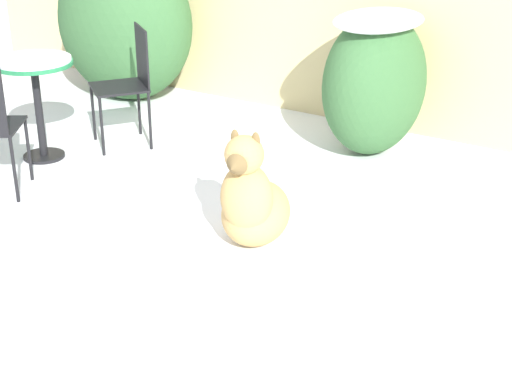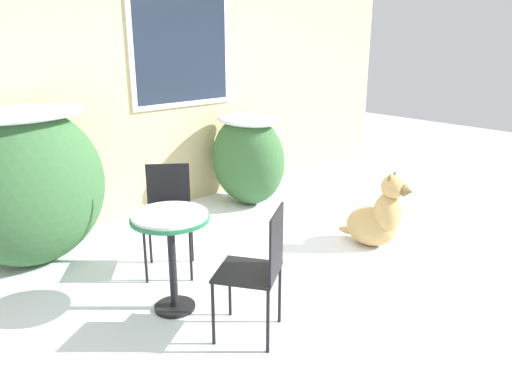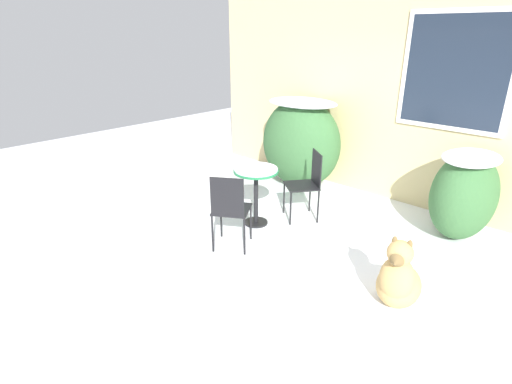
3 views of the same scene
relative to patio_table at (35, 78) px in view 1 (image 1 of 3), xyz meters
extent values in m
plane|color=white|center=(1.33, -0.09, -0.65)|extent=(16.00, 16.00, 0.00)
ellipsoid|color=#386638|center=(-0.48, 1.57, 0.08)|extent=(1.39, 1.02, 1.46)
ellipsoid|color=#386638|center=(2.12, 1.51, -0.09)|extent=(0.75, 1.05, 1.11)
ellipsoid|color=white|center=(2.12, 1.51, 0.41)|extent=(0.64, 0.89, 0.12)
cylinder|color=black|center=(0.00, 0.00, -0.63)|extent=(0.32, 0.32, 0.03)
cylinder|color=black|center=(0.00, 0.00, -0.26)|extent=(0.06, 0.06, 0.72)
cylinder|color=#237A47|center=(0.00, 0.00, 0.11)|extent=(0.59, 0.59, 0.03)
cylinder|color=white|center=(0.00, 0.00, 0.14)|extent=(0.57, 0.57, 0.03)
cube|color=black|center=(0.33, 0.56, -0.16)|extent=(0.59, 0.59, 0.02)
cube|color=black|center=(0.45, 0.72, 0.08)|extent=(0.32, 0.24, 0.46)
cylinder|color=black|center=(0.06, 0.52, -0.41)|extent=(0.02, 0.02, 0.48)
cylinder|color=black|center=(0.37, 0.29, -0.41)|extent=(0.02, 0.02, 0.48)
cylinder|color=black|center=(0.29, 0.83, -0.41)|extent=(0.02, 0.02, 0.48)
cylinder|color=black|center=(0.60, 0.59, -0.41)|extent=(0.02, 0.02, 0.48)
cylinder|color=black|center=(0.26, -0.37, -0.41)|extent=(0.02, 0.02, 0.48)
cylinder|color=black|center=(0.47, -0.69, -0.41)|extent=(0.02, 0.02, 0.48)
ellipsoid|color=tan|center=(2.17, -0.31, -0.45)|extent=(0.51, 0.59, 0.39)
ellipsoid|color=tan|center=(2.20, -0.46, -0.28)|extent=(0.37, 0.34, 0.43)
sphere|color=tan|center=(2.21, -0.49, 0.00)|extent=(0.23, 0.23, 0.23)
cone|color=brown|center=(2.24, -0.64, -0.02)|extent=(0.14, 0.11, 0.13)
ellipsoid|color=brown|center=(2.15, -0.49, 0.09)|extent=(0.06, 0.04, 0.10)
ellipsoid|color=brown|center=(2.27, -0.46, 0.09)|extent=(0.06, 0.04, 0.10)
ellipsoid|color=tan|center=(2.12, -0.07, -0.56)|extent=(0.13, 0.25, 0.07)
camera|label=1|loc=(4.49, -3.97, 1.63)|focal=55.00mm
camera|label=2|loc=(-1.87, -2.97, 1.44)|focal=35.00mm
camera|label=3|loc=(3.38, -3.57, 1.82)|focal=28.00mm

